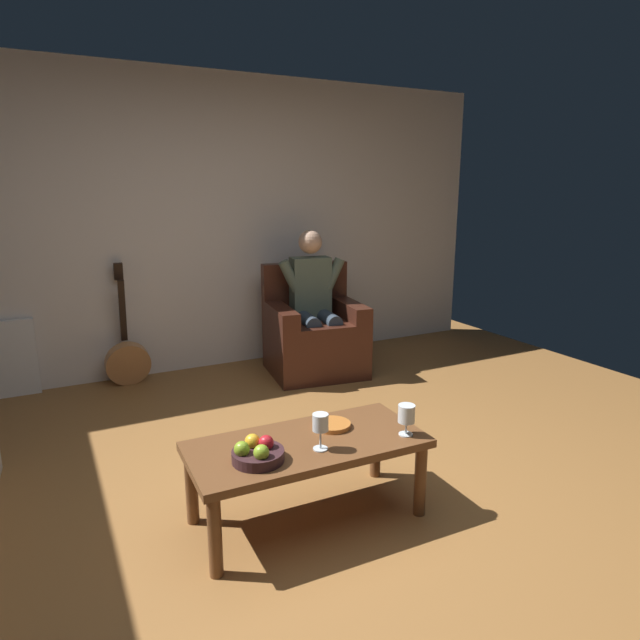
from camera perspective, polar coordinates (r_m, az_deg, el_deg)
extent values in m
plane|color=#8E5E30|center=(2.95, 2.69, -19.41)|extent=(6.51, 6.51, 0.00)
cube|color=silver|center=(4.98, -12.84, 9.55)|extent=(5.83, 0.06, 2.57)
cube|color=#3D1D13|center=(4.86, -0.50, -3.31)|extent=(0.87, 0.82, 0.39)
cube|color=#3D1D13|center=(4.74, -0.28, -0.70)|extent=(0.55, 0.65, 0.10)
cube|color=#3D1D13|center=(4.88, 2.99, 0.56)|extent=(0.25, 0.73, 0.24)
cube|color=#3D1D13|center=(4.69, -4.16, -0.01)|extent=(0.25, 0.73, 0.24)
cube|color=#3D1D13|center=(5.02, -1.61, 2.80)|extent=(0.79, 0.23, 0.56)
cube|color=#516050|center=(4.84, -1.00, 3.42)|extent=(0.36, 0.23, 0.53)
sphere|color=tan|center=(4.79, -1.02, 8.10)|extent=(0.21, 0.21, 0.21)
cylinder|color=#2D3945|center=(4.75, 0.84, 0.11)|extent=(0.18, 0.40, 0.13)
cylinder|color=#2D3945|center=(4.64, 1.66, -3.50)|extent=(0.13, 0.13, 0.49)
cylinder|color=#516050|center=(4.84, 1.44, 4.82)|extent=(0.21, 0.12, 0.29)
cylinder|color=#2D3945|center=(4.69, -1.35, -0.07)|extent=(0.18, 0.40, 0.13)
cylinder|color=#2D3945|center=(4.58, -0.58, -3.73)|extent=(0.13, 0.13, 0.49)
cylinder|color=#516050|center=(4.72, -3.13, 4.57)|extent=(0.21, 0.12, 0.29)
cube|color=brown|center=(2.72, -1.35, -12.82)|extent=(1.15, 0.55, 0.04)
cylinder|color=brown|center=(2.89, 10.37, -16.01)|extent=(0.06, 0.06, 0.38)
cylinder|color=brown|center=(2.50, -10.86, -21.16)|extent=(0.06, 0.06, 0.38)
cylinder|color=brown|center=(3.20, 5.79, -12.77)|extent=(0.06, 0.06, 0.38)
cylinder|color=brown|center=(2.85, -13.19, -16.56)|extent=(0.06, 0.06, 0.38)
cylinder|color=#B57744|center=(4.85, -19.30, -4.29)|extent=(0.36, 0.15, 0.37)
cylinder|color=black|center=(4.79, -19.23, -4.24)|extent=(0.10, 0.02, 0.10)
cube|color=black|center=(4.80, -19.82, 0.92)|extent=(0.05, 0.11, 0.53)
cube|color=black|center=(4.79, -20.20, 4.76)|extent=(0.07, 0.05, 0.14)
cylinder|color=silver|center=(2.80, 8.89, -11.63)|extent=(0.07, 0.07, 0.01)
cylinder|color=silver|center=(2.78, 8.91, -10.99)|extent=(0.01, 0.01, 0.06)
cylinder|color=silver|center=(2.75, 8.97, -9.57)|extent=(0.08, 0.08, 0.09)
cylinder|color=#590C19|center=(2.76, 8.95, -10.04)|extent=(0.07, 0.07, 0.04)
cylinder|color=silver|center=(2.63, 0.04, -13.21)|extent=(0.07, 0.07, 0.01)
cylinder|color=silver|center=(2.61, 0.04, -12.27)|extent=(0.01, 0.01, 0.09)
cylinder|color=silver|center=(2.57, 0.04, -10.57)|extent=(0.08, 0.08, 0.08)
cylinder|color=#590C19|center=(2.58, 0.04, -11.02)|extent=(0.07, 0.07, 0.03)
cylinder|color=#351E22|center=(2.53, -6.44, -13.81)|extent=(0.24, 0.24, 0.05)
sphere|color=olive|center=(2.50, -8.12, -13.12)|extent=(0.07, 0.07, 0.07)
sphere|color=#81A526|center=(2.46, -6.10, -13.51)|extent=(0.07, 0.07, 0.07)
sphere|color=red|center=(2.54, -5.62, -12.57)|extent=(0.07, 0.07, 0.07)
sphere|color=gold|center=(2.56, -7.04, -12.40)|extent=(0.07, 0.07, 0.07)
cylinder|color=#BB6A2B|center=(2.84, 1.29, -10.83)|extent=(0.19, 0.19, 0.02)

